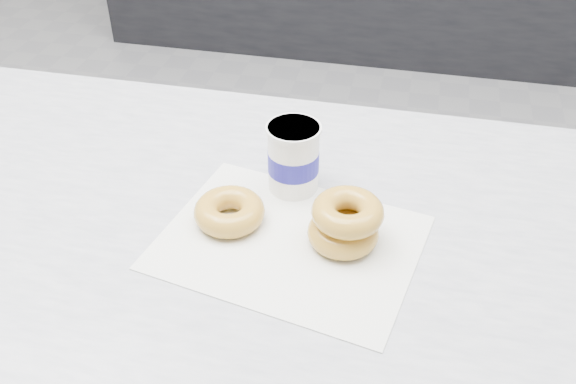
% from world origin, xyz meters
% --- Properties ---
extents(ground, '(5.00, 5.00, 0.00)m').
position_xyz_m(ground, '(0.00, 0.00, 0.00)').
color(ground, '#949497').
rests_on(ground, ground).
extents(wax_paper, '(0.38, 0.32, 0.00)m').
position_xyz_m(wax_paper, '(0.29, -0.61, 0.90)').
color(wax_paper, silver).
rests_on(wax_paper, counter).
extents(donut_single, '(0.10, 0.10, 0.03)m').
position_xyz_m(donut_single, '(0.20, -0.58, 0.92)').
color(donut_single, gold).
rests_on(donut_single, wax_paper).
extents(donut_stack, '(0.12, 0.12, 0.07)m').
position_xyz_m(donut_stack, '(0.37, -0.59, 0.94)').
color(donut_stack, gold).
rests_on(donut_stack, wax_paper).
extents(coffee_cup, '(0.09, 0.09, 0.11)m').
position_xyz_m(coffee_cup, '(0.27, -0.49, 0.95)').
color(coffee_cup, white).
rests_on(coffee_cup, counter).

